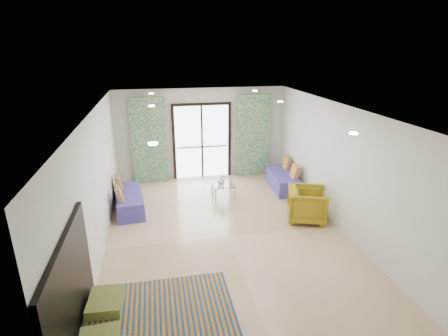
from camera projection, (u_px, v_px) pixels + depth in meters
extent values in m
cube|color=black|center=(201.00, 104.00, 10.11)|extent=(1.76, 0.08, 0.08)
cube|color=black|center=(174.00, 144.00, 10.34)|extent=(0.08, 0.08, 2.20)
cube|color=black|center=(229.00, 141.00, 10.65)|extent=(0.08, 0.08, 2.20)
cube|color=black|center=(202.00, 142.00, 10.49)|extent=(0.05, 0.06, 2.20)
cube|color=#595451|center=(202.00, 147.00, 10.56)|extent=(1.52, 0.03, 0.04)
cube|color=silver|center=(149.00, 141.00, 10.02)|extent=(1.00, 0.10, 2.50)
cube|color=silver|center=(253.00, 136.00, 10.60)|extent=(1.00, 0.10, 2.50)
cylinder|color=#FFE0B2|center=(153.00, 144.00, 4.43)|extent=(0.12, 0.12, 0.02)
cylinder|color=#FFE0B2|center=(353.00, 133.00, 4.95)|extent=(0.12, 0.12, 0.02)
cylinder|color=#FFE0B2|center=(152.00, 106.00, 7.20)|extent=(0.12, 0.12, 0.02)
cylinder|color=#FFE0B2|center=(280.00, 102.00, 7.73)|extent=(0.12, 0.12, 0.02)
cylinder|color=#FFE0B2|center=(151.00, 93.00, 9.05)|extent=(0.12, 0.12, 0.02)
cylinder|color=#FFE0B2|center=(255.00, 91.00, 9.58)|extent=(0.12, 0.12, 0.02)
cube|color=black|center=(71.00, 296.00, 4.12)|extent=(0.06, 2.10, 1.50)
cube|color=silver|center=(88.00, 241.00, 5.28)|extent=(0.02, 0.10, 0.10)
cube|color=navy|center=(161.00, 323.00, 4.50)|extent=(1.94, 1.60, 0.15)
cube|color=#19725B|center=(106.00, 302.00, 4.67)|extent=(0.48, 0.57, 0.14)
cube|color=#453D93|center=(130.00, 203.00, 8.62)|extent=(0.79, 1.65, 0.35)
cube|color=#453D93|center=(129.00, 195.00, 8.54)|extent=(0.77, 1.62, 0.09)
cube|color=navy|center=(119.00, 194.00, 8.08)|extent=(0.22, 0.41, 0.37)
cube|color=navy|center=(118.00, 183.00, 8.75)|extent=(0.22, 0.41, 0.37)
cube|color=#453D93|center=(282.00, 182.00, 9.96)|extent=(0.74, 1.64, 0.36)
cube|color=#453D93|center=(283.00, 174.00, 9.89)|extent=(0.73, 1.61, 0.09)
cube|color=navy|center=(295.00, 172.00, 9.49)|extent=(0.21, 0.41, 0.37)
cube|color=navy|center=(287.00, 163.00, 10.19)|extent=(0.21, 0.41, 0.37)
cylinder|color=silver|center=(216.00, 195.00, 9.02)|extent=(0.05, 0.05, 0.37)
cylinder|color=silver|center=(234.00, 194.00, 9.11)|extent=(0.05, 0.05, 0.37)
cylinder|color=silver|center=(212.00, 188.00, 9.48)|extent=(0.05, 0.05, 0.37)
cylinder|color=silver|center=(230.00, 187.00, 9.58)|extent=(0.05, 0.05, 0.37)
cube|color=#8CA59E|center=(223.00, 184.00, 9.24)|extent=(0.58, 0.58, 0.02)
sphere|color=white|center=(225.00, 177.00, 9.18)|extent=(0.07, 0.07, 0.07)
sphere|color=white|center=(223.00, 176.00, 9.21)|extent=(0.07, 0.07, 0.07)
sphere|color=white|center=(221.00, 176.00, 9.15)|extent=(0.07, 0.07, 0.07)
sphere|color=white|center=(223.00, 176.00, 9.11)|extent=(0.07, 0.07, 0.07)
imported|color=white|center=(221.00, 180.00, 9.22)|extent=(0.27, 0.28, 0.21)
imported|color=olive|center=(307.00, 203.00, 8.02)|extent=(1.01, 1.04, 0.86)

